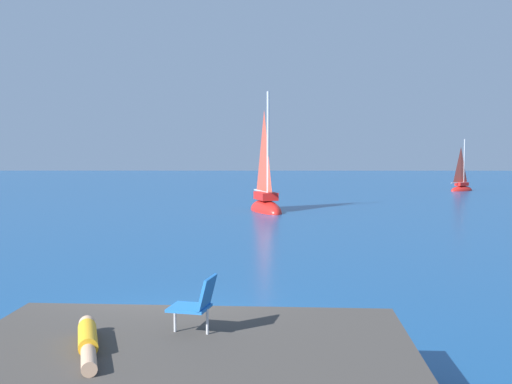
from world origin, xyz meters
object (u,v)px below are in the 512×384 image
sailboat_near (266,204)px  person_sunbather (88,341)px  beach_chair (197,302)px  sailboat_far (462,188)px

sailboat_near → person_sunbather: sailboat_near is taller
sailboat_near → beach_chair: sailboat_near is taller
person_sunbather → beach_chair: beach_chair is taller
sailboat_far → person_sunbather: bearing=-147.1°
sailboat_near → person_sunbather: size_ratio=4.22×
sailboat_far → person_sunbather: size_ratio=2.71×
sailboat_far → person_sunbather: (-18.67, -41.56, 0.88)m
person_sunbather → sailboat_near: bearing=157.5°
sailboat_near → beach_chair: bearing=-20.9°
sailboat_near → beach_chair: 25.08m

